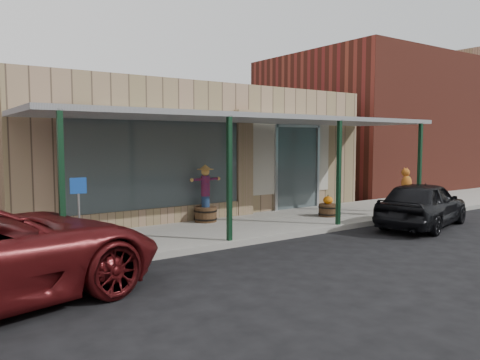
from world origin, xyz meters
TOP-DOWN VIEW (x-y plane):
  - ground at (0.00, 0.00)m, footprint 120.00×120.00m
  - sidewalk at (0.00, 3.60)m, footprint 40.00×3.20m
  - storefront at (-0.00, 8.16)m, footprint 12.00×6.25m
  - awning at (0.00, 3.56)m, footprint 12.00×3.00m
  - block_buildings_near at (2.01, 9.20)m, footprint 61.00×8.00m
  - barrel_scarecrow at (-0.95, 4.64)m, footprint 0.99×0.70m
  - barrel_pumpkin at (2.61, 3.31)m, footprint 0.62×0.62m
  - handicap_sign at (-5.00, 2.85)m, footprint 0.32×0.06m
  - parked_sedan at (4.04, 1.04)m, footprint 4.17×2.52m

SIDE VIEW (x-z plane):
  - ground at x=0.00m, z-range 0.00..0.00m
  - sidewalk at x=0.00m, z-range 0.00..0.15m
  - barrel_pumpkin at x=2.61m, z-range 0.05..0.71m
  - parked_sedan at x=4.04m, z-range -0.15..1.49m
  - barrel_scarecrow at x=-0.95m, z-range -0.11..1.52m
  - handicap_sign at x=-5.00m, z-range 0.37..1.93m
  - storefront at x=0.00m, z-range -0.01..4.19m
  - awning at x=0.00m, z-range 1.49..4.53m
  - block_buildings_near at x=2.01m, z-range -0.23..7.77m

